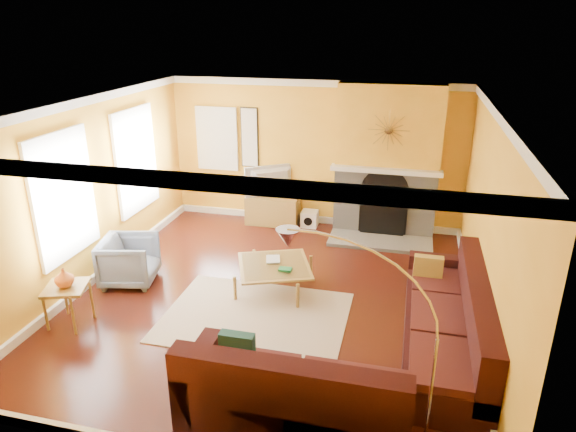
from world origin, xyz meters
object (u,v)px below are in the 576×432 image
(sectional_sofa, at_px, (353,318))
(media_console, at_px, (273,210))
(armchair, at_px, (129,261))
(side_table, at_px, (69,305))
(arc_lamp, at_px, (365,352))
(coffee_table, at_px, (274,277))

(sectional_sofa, height_order, media_console, sectional_sofa)
(sectional_sofa, relative_size, armchair, 4.41)
(side_table, bearing_deg, arc_lamp, -17.02)
(coffee_table, height_order, media_console, media_console)
(media_console, distance_m, arc_lamp, 5.69)
(media_console, height_order, arc_lamp, arc_lamp)
(sectional_sofa, height_order, armchair, sectional_sofa)
(armchair, bearing_deg, sectional_sofa, -117.93)
(coffee_table, distance_m, armchair, 2.17)
(media_console, xyz_separation_m, arc_lamp, (2.24, -5.17, 0.79))
(sectional_sofa, relative_size, coffee_table, 3.43)
(sectional_sofa, bearing_deg, side_table, -175.30)
(armchair, xyz_separation_m, arc_lamp, (3.69, -2.39, 0.71))
(side_table, relative_size, arc_lamp, 0.26)
(sectional_sofa, relative_size, side_table, 6.24)
(armchair, distance_m, side_table, 1.23)
(sectional_sofa, distance_m, coffee_table, 1.79)
(sectional_sofa, xyz_separation_m, coffee_table, (-1.28, 1.23, -0.25))
(armchair, xyz_separation_m, side_table, (-0.17, -1.21, -0.08))
(media_console, bearing_deg, arc_lamp, -66.57)
(coffee_table, distance_m, side_table, 2.78)
(arc_lamp, bearing_deg, media_console, 113.43)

